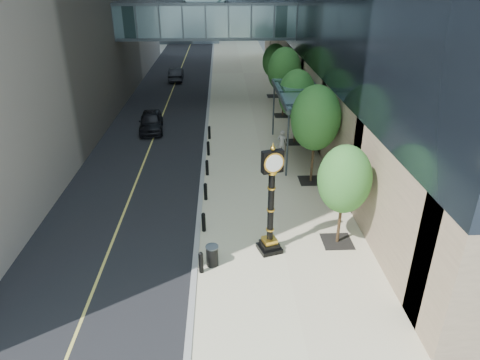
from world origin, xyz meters
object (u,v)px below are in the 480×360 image
trash_bin (212,256)px  car_far (176,74)px  street_clock (271,208)px  pedestrian (282,143)px  car_near (151,121)px

trash_bin → car_far: bearing=97.7°
street_clock → pedestrian: size_ratio=2.83×
pedestrian → street_clock: bearing=93.5°
trash_bin → car_near: 18.41m
street_clock → car_near: (-7.70, 16.71, -1.49)m
car_near → street_clock: bearing=-71.3°
street_clock → trash_bin: (-2.57, -0.97, -1.76)m
car_near → car_far: car_near is taller
trash_bin → car_far: size_ratio=0.21×
street_clock → pedestrian: bearing=62.4°
car_near → car_far: bearing=82.7°
pedestrian → car_near: bearing=-16.1°
street_clock → car_far: size_ratio=1.17×
pedestrian → car_near: (-9.71, 5.56, -0.18)m
pedestrian → car_far: bearing=-54.2°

